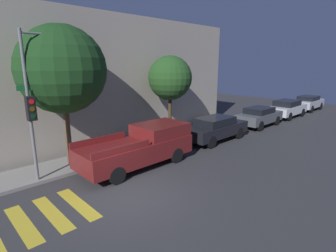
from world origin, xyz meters
name	(u,v)px	position (x,y,z in m)	size (l,w,h in m)	color
ground_plane	(129,196)	(0.00, 0.00, 0.00)	(60.00, 60.00, 0.00)	#333335
sidewalk	(77,163)	(0.00, 4.25, 0.07)	(26.00, 2.10, 0.14)	gray
building_row	(37,81)	(0.00, 8.70, 3.69)	(26.00, 6.00, 7.39)	#A89E8E
crosswalk	(38,219)	(-2.87, 0.80, 0.00)	(3.03, 2.60, 0.00)	gold
traffic_light_pole	(38,91)	(-1.65, 3.37, 3.68)	(2.06, 0.56, 5.89)	slate
pickup_truck	(141,146)	(2.21, 2.10, 0.93)	(5.42, 2.10, 1.81)	maroon
sedan_near_corner	(216,128)	(7.99, 2.10, 0.80)	(4.64, 1.75, 1.49)	black
sedan_middle	(259,116)	(13.51, 2.10, 0.79)	(4.24, 1.76, 1.46)	#4C5156
sedan_far_end	(287,108)	(18.52, 2.10, 0.82)	(4.54, 1.84, 1.53)	silver
sedan_tail_of_row	(308,102)	(23.74, 2.10, 0.80)	(4.24, 1.76, 1.47)	#B7BABF
tree_near_corner	(62,70)	(-0.29, 4.29, 4.40)	(3.80, 3.80, 6.31)	brown
tree_midblock	(170,78)	(6.20, 4.29, 3.81)	(2.65, 2.65, 5.15)	#42301E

